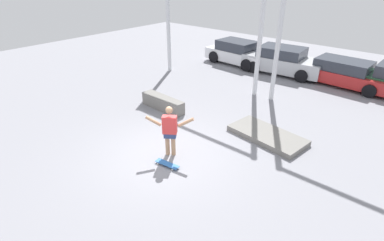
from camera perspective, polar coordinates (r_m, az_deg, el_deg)
name	(u,v)px	position (r m, az deg, el deg)	size (l,w,h in m)	color
ground_plane	(167,154)	(9.64, -4.85, -6.38)	(36.00, 36.00, 0.00)	gray
skateboarder	(170,129)	(9.14, -4.25, -1.64)	(1.28, 0.94, 1.67)	tan
skateboard	(167,164)	(9.08, -4.75, -8.25)	(0.81, 0.32, 0.08)	#2D66B2
grind_box	(163,103)	(12.51, -5.56, 3.32)	(2.09, 0.51, 0.53)	slate
manual_pad	(267,135)	(10.76, 14.10, -2.73)	(2.61, 1.27, 0.18)	slate
canopy_support_left	(210,2)	(14.87, 3.40, 21.58)	(5.71, 0.20, 6.35)	silver
canopy_support_right	(359,15)	(12.13, 29.16, 17.10)	(5.71, 0.20, 6.35)	silver
parked_car_white	(238,53)	(18.73, 8.73, 12.63)	(4.08, 2.10, 1.38)	white
parked_car_silver	(283,61)	(17.51, 16.93, 10.84)	(4.39, 2.23, 1.44)	#B7BABF
parked_car_red	(344,73)	(16.78, 27.04, 8.02)	(4.57, 2.03, 1.27)	red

